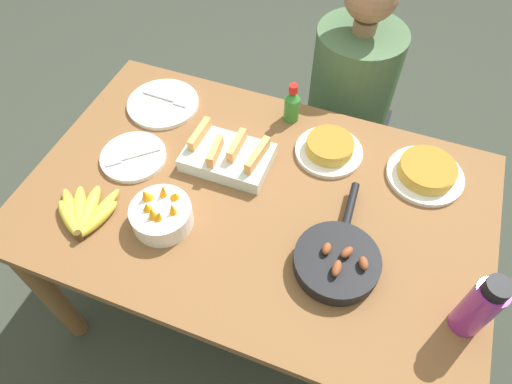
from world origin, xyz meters
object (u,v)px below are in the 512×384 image
fruit_bowl_mango (161,214)px  water_bottle (479,307)px  frittata_plate_side (426,172)px  empty_plate_near_front (163,104)px  frittata_plate_center (329,148)px  person_figure (344,121)px  hot_sauce_bottle (292,105)px  empty_plate_far_left (133,157)px  banana_bunch (84,214)px  melon_tray (228,156)px  skillet (337,261)px

fruit_bowl_mango → water_bottle: bearing=-0.2°
frittata_plate_side → empty_plate_near_front: size_ratio=0.94×
frittata_plate_center → person_figure: size_ratio=0.19×
empty_plate_near_front → hot_sauce_bottle: hot_sauce_bottle is taller
frittata_plate_side → empty_plate_far_left: frittata_plate_side is taller
banana_bunch → fruit_bowl_mango: size_ratio=1.17×
frittata_plate_side → fruit_bowl_mango: bearing=-147.3°
person_figure → melon_tray: bearing=-114.3°
frittata_plate_side → person_figure: bearing=126.2°
melon_tray → empty_plate_near_front: bearing=153.1°
empty_plate_far_left → fruit_bowl_mango: (0.21, -0.19, 0.03)m
fruit_bowl_mango → melon_tray: bearing=72.3°
empty_plate_near_front → person_figure: (0.60, 0.45, -0.29)m
frittata_plate_side → hot_sauce_bottle: bearing=168.2°
banana_bunch → water_bottle: bearing=3.6°
empty_plate_near_front → empty_plate_far_left: 0.26m
empty_plate_far_left → hot_sauce_bottle: hot_sauce_bottle is taller
frittata_plate_center → person_figure: (-0.02, 0.46, -0.30)m
banana_bunch → skillet: skillet is taller
banana_bunch → frittata_plate_center: frittata_plate_center is taller
empty_plate_near_front → fruit_bowl_mango: fruit_bowl_mango is taller
frittata_plate_center → empty_plate_near_front: 0.62m
empty_plate_near_front → empty_plate_far_left: bearing=-83.8°
banana_bunch → hot_sauce_bottle: (0.44, 0.62, 0.05)m
banana_bunch → skillet: bearing=8.7°
water_bottle → person_figure: bearing=118.8°
frittata_plate_side → empty_plate_far_left: (-0.90, -0.26, -0.02)m
frittata_plate_center → hot_sauce_bottle: (-0.17, 0.11, 0.04)m
melon_tray → frittata_plate_side: size_ratio=1.14×
skillet → fruit_bowl_mango: (-0.51, -0.04, 0.01)m
empty_plate_far_left → person_figure: person_figure is taller
hot_sauce_bottle → water_bottle: bearing=-40.5°
frittata_plate_center → empty_plate_far_left: size_ratio=1.04×
skillet → hot_sauce_bottle: size_ratio=2.62×
frittata_plate_center → frittata_plate_side: 0.31m
skillet → person_figure: 0.92m
melon_tray → fruit_bowl_mango: (-0.09, -0.28, 0.01)m
melon_tray → frittata_plate_side: bearing=15.3°
person_figure → frittata_plate_side: bearing=-53.8°
frittata_plate_side → skillet: bearing=-114.2°
hot_sauce_bottle → empty_plate_near_front: bearing=-167.4°
frittata_plate_side → fruit_bowl_mango: size_ratio=1.35×
melon_tray → frittata_plate_side: (0.61, 0.17, -0.01)m
frittata_plate_side → empty_plate_far_left: 0.94m
banana_bunch → frittata_plate_side: bearing=29.4°
empty_plate_far_left → hot_sauce_bottle: size_ratio=1.44×
empty_plate_far_left → water_bottle: water_bottle is taller
skillet → frittata_plate_side: size_ratio=1.62×
fruit_bowl_mango → frittata_plate_side: bearing=32.7°
empty_plate_near_front → person_figure: 0.80m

